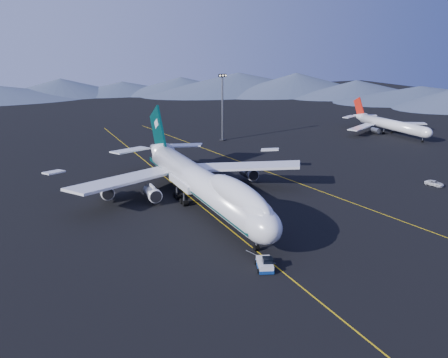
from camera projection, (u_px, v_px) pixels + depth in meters
name	position (u px, v px, depth m)	size (l,w,h in m)	color
ground	(202.00, 207.00, 113.92)	(500.00, 500.00, 0.00)	black
taxiway_line_main	(202.00, 207.00, 113.92)	(0.25, 220.00, 0.01)	gold
taxiway_line_side	(291.00, 180.00, 134.58)	(0.25, 200.00, 0.01)	gold
boeing_747	(201.00, 182.00, 112.34)	(59.62, 72.43, 19.37)	silver
pushback_tug	(265.00, 265.00, 83.65)	(4.04, 5.47, 2.14)	silver
second_jet	(389.00, 124.00, 196.62)	(39.02, 44.08, 12.54)	silver
service_van	(434.00, 183.00, 129.58)	(2.21, 4.80, 1.33)	silver
floodlight_mast	(222.00, 107.00, 182.32)	(3.00, 2.25, 24.31)	black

